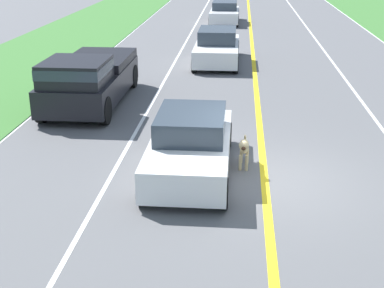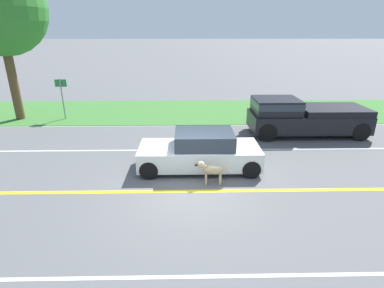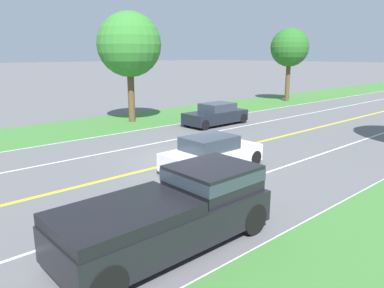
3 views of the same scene
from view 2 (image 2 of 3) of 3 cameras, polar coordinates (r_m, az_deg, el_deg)
ground_plane at (r=9.51m, az=-0.24°, el=-8.99°), size 400.00×400.00×0.00m
centre_divider_line at (r=9.51m, az=-0.24°, el=-8.97°), size 0.18×160.00×0.01m
lane_edge_line_right at (r=15.97m, az=-0.64°, el=3.55°), size 0.14×160.00×0.01m
lane_dash_same_dir at (r=12.67m, az=-0.49°, el=-1.12°), size 0.10×160.00×0.01m
lane_dash_oncoming at (r=6.70m, az=0.27°, el=-23.96°), size 0.10×160.00×0.01m
grass_verge_right at (r=18.86m, az=-0.73°, el=6.27°), size 6.00×160.00×0.03m
ego_car at (r=10.78m, az=1.60°, el=-1.45°), size 1.82×4.30×1.40m
dog at (r=9.72m, az=3.54°, el=-4.89°), size 0.26×1.17×0.83m
pickup_truck at (r=15.30m, az=20.30°, el=5.00°), size 2.13×5.44×1.77m
street_sign at (r=18.34m, az=-23.52°, el=8.76°), size 0.11×0.64×2.29m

